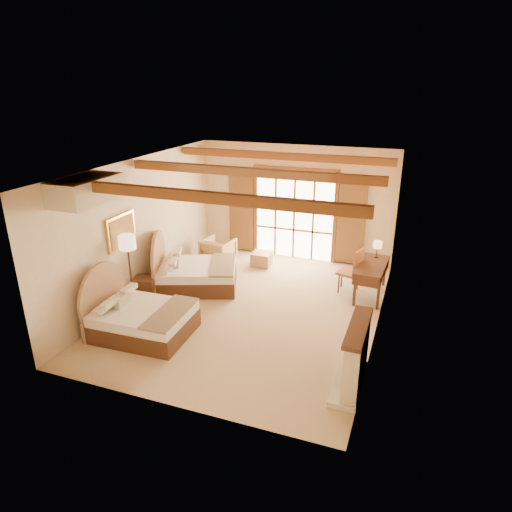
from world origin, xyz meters
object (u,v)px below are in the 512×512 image
at_px(nightstand, 145,288).
at_px(armchair, 218,251).
at_px(bed_near, 137,316).
at_px(bed_far, 191,272).
at_px(desk, 371,279).

xyz_separation_m(nightstand, armchair, (0.67, 2.62, 0.09)).
bearing_deg(bed_near, armchair, 88.34).
xyz_separation_m(bed_far, armchair, (0.00, 1.59, -0.02)).
bearing_deg(desk, nightstand, -154.30).
bearing_deg(nightstand, desk, 2.38).
height_order(bed_near, armchair, bed_near).
relative_size(bed_near, bed_far, 0.80).
distance_m(bed_near, armchair, 3.98).
xyz_separation_m(bed_near, nightstand, (-0.70, 1.36, -0.10)).
distance_m(bed_far, armchair, 1.59).
bearing_deg(bed_far, bed_near, -110.27).
bearing_deg(bed_far, desk, -7.28).
relative_size(bed_far, desk, 1.61).
xyz_separation_m(bed_far, nightstand, (-0.67, -1.04, -0.11)).
bearing_deg(armchair, desk, -179.60).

